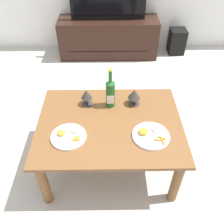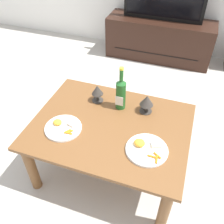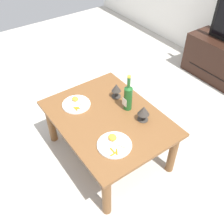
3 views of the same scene
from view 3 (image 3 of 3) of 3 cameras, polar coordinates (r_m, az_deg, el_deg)
name	(u,v)px [view 3 (image 3 of 3)]	position (r m, az deg, el deg)	size (l,w,h in m)	color
ground_plane	(108,153)	(2.51, -0.78, -8.98)	(6.40, 6.40, 0.00)	#B7B2A8
dining_table	(108,124)	(2.22, -0.87, -2.59)	(1.06, 0.81, 0.47)	brown
wine_bottle	(128,96)	(2.16, 3.54, 3.43)	(0.07, 0.07, 0.33)	#1E5923
goblet_left	(116,88)	(2.30, 0.95, 5.18)	(0.09, 0.09, 0.14)	#38332D
goblet_right	(144,111)	(2.09, 6.93, 0.18)	(0.10, 0.10, 0.14)	#38332D
dinner_plate_left	(76,104)	(2.29, -7.79, 1.78)	(0.25, 0.25, 0.04)	white
dinner_plate_right	(114,144)	(1.94, 0.55, -7.01)	(0.26, 0.26, 0.05)	white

